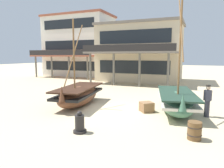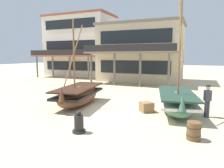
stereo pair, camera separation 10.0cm
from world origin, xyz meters
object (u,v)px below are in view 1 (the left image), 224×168
object	(u,v)px
fishing_boat_near_left	(176,101)
fisherman_by_hull	(207,101)
harbor_building_main	(140,52)
capstan_winch	(80,124)
wooden_barrel	(194,131)
fishing_boat_centre_large	(79,95)
cargo_crate	(147,107)
harbor_building_annex	(79,46)

from	to	relation	value
fishing_boat_near_left	fisherman_by_hull	size ratio (longest dim) A/B	3.84
fishing_boat_near_left	fisherman_by_hull	world-z (taller)	fishing_boat_near_left
fisherman_by_hull	harbor_building_main	bearing A→B (deg)	118.03
capstan_winch	wooden_barrel	bearing A→B (deg)	14.00
fisherman_by_hull	harbor_building_main	world-z (taller)	harbor_building_main
fishing_boat_centre_large	harbor_building_main	world-z (taller)	harbor_building_main
fishing_boat_near_left	fisherman_by_hull	xyz separation A→B (m)	(1.58, -0.32, 0.19)
cargo_crate	harbor_building_main	distance (m)	15.15
fishing_boat_near_left	harbor_building_main	bearing A→B (deg)	113.21
fishing_boat_near_left	capstan_winch	world-z (taller)	fishing_boat_near_left
fishing_boat_centre_large	fisherman_by_hull	size ratio (longest dim) A/B	3.16
fishing_boat_near_left	fishing_boat_centre_large	xyz separation A→B (m)	(-5.96, -0.75, 0.03)
fishing_boat_centre_large	wooden_barrel	xyz separation A→B (m)	(7.00, -2.93, -0.32)
fishing_boat_centre_large	harbor_building_annex	xyz separation A→B (m)	(-10.68, 17.30, 4.01)
fishing_boat_near_left	harbor_building_annex	size ratio (longest dim) A/B	0.61
fishing_boat_near_left	fishing_boat_centre_large	distance (m)	6.00
cargo_crate	harbor_building_main	world-z (taller)	harbor_building_main
fishing_boat_centre_large	harbor_building_annex	distance (m)	20.72
wooden_barrel	harbor_building_main	world-z (taller)	harbor_building_main
fishing_boat_centre_large	harbor_building_main	bearing A→B (deg)	89.47
fishing_boat_centre_large	cargo_crate	distance (m)	4.43
fisherman_by_hull	harbor_building_annex	distance (m)	25.12
fishing_boat_near_left	harbor_building_main	world-z (taller)	harbor_building_main
fishing_boat_near_left	harbor_building_main	xyz separation A→B (m)	(-5.82, 13.58, 2.91)
fishing_boat_near_left	cargo_crate	size ratio (longest dim) A/B	9.67
harbor_building_annex	cargo_crate	bearing A→B (deg)	-48.61
fishing_boat_centre_large	fisherman_by_hull	xyz separation A→B (m)	(7.54, 0.43, 0.16)
fisherman_by_hull	cargo_crate	bearing A→B (deg)	-175.42
fisherman_by_hull	harbor_building_main	size ratio (longest dim) A/B	0.16
fisherman_by_hull	capstan_winch	size ratio (longest dim) A/B	1.83
capstan_winch	wooden_barrel	distance (m)	4.55
fishing_boat_centre_large	cargo_crate	world-z (taller)	fishing_boat_centre_large
wooden_barrel	fisherman_by_hull	bearing A→B (deg)	80.89
harbor_building_annex	wooden_barrel	bearing A→B (deg)	-48.84
fishing_boat_near_left	cargo_crate	world-z (taller)	fishing_boat_near_left
fishing_boat_centre_large	capstan_winch	size ratio (longest dim) A/B	5.79
fishing_boat_near_left	fishing_boat_centre_large	world-z (taller)	fishing_boat_near_left
wooden_barrel	cargo_crate	world-z (taller)	wooden_barrel
fisherman_by_hull	capstan_winch	world-z (taller)	fisherman_by_hull
fisherman_by_hull	wooden_barrel	distance (m)	3.43
capstan_winch	harbor_building_main	xyz separation A→B (m)	(-2.45, 18.36, 3.19)
cargo_crate	harbor_building_annex	distance (m)	23.24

